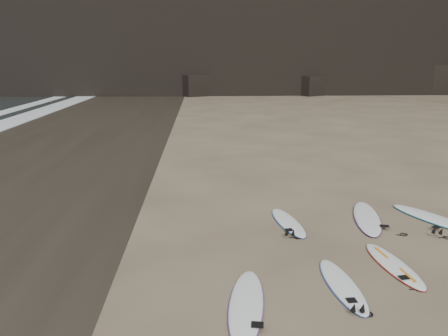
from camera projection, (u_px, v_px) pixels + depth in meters
The scene contains 8 objects.
ground at pixel (444, 270), 9.35m from camera, with size 240.00×240.00×0.00m, color #897559.
wet_sand at pixel (15, 166), 18.35m from camera, with size 12.00×200.00×0.01m, color #383026.
surfboard_0 at pixel (246, 304), 7.97m from camera, with size 0.61×2.56×0.09m, color white.
surfboard_1 at pixel (342, 285), 8.65m from camera, with size 0.54×2.24×0.08m, color white.
surfboard_2 at pixel (394, 265), 9.49m from camera, with size 0.54×2.25×0.08m, color white.
surfboard_5 at pixel (288, 222), 11.95m from camera, with size 0.54×2.25×0.08m, color white.
surfboard_6 at pixel (367, 217), 12.27m from camera, with size 0.67×2.80×0.10m, color white.
surfboard_7 at pixel (435, 219), 12.17m from camera, with size 0.67×2.80×0.10m, color white.
Camera 1 is at (-5.18, -8.26, 4.40)m, focal length 35.00 mm.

